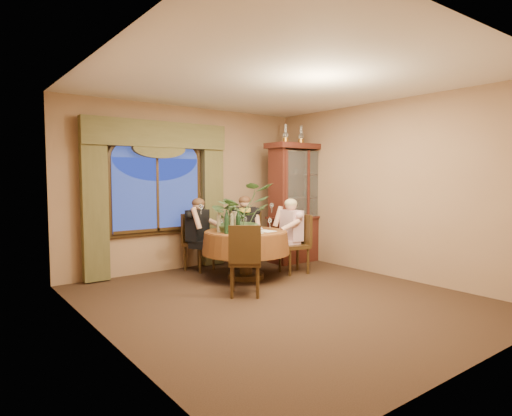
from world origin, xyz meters
TOP-DOWN VIEW (x-y plane):
  - floor at (0.00, 0.00)m, footprint 5.00×5.00m
  - wall_back at (0.00, 2.50)m, footprint 4.50×0.00m
  - wall_right at (2.25, 0.00)m, footprint 0.00×5.00m
  - ceiling at (0.00, 0.00)m, footprint 5.00×5.00m
  - window at (-0.60, 2.43)m, footprint 1.62×0.10m
  - arched_transom at (-0.60, 2.43)m, footprint 1.60×0.06m
  - drapery_left at (-1.63, 2.38)m, footprint 0.38×0.14m
  - drapery_right at (0.43, 2.38)m, footprint 0.38×0.14m
  - swag_valance at (-0.60, 2.35)m, footprint 2.45×0.16m
  - dining_table at (0.32, 1.21)m, footprint 1.71×1.71m
  - china_cabinet at (1.99, 1.75)m, footprint 1.36×0.54m
  - oil_lamp_left at (1.61, 1.75)m, footprint 0.11×0.11m
  - oil_lamp_center at (1.99, 1.75)m, footprint 0.11×0.11m
  - oil_lamp_right at (2.37, 1.75)m, footprint 0.11×0.11m
  - chair_right at (1.17, 1.02)m, footprint 0.50×0.50m
  - chair_back_right at (0.89, 1.90)m, footprint 0.59×0.59m
  - chair_back at (0.02, 2.14)m, footprint 0.53×0.53m
  - chair_front_left at (-0.25, 0.43)m, footprint 0.59×0.59m
  - person_pink at (1.21, 1.13)m, footprint 0.44×0.48m
  - person_back at (-0.07, 2.04)m, footprint 0.58×0.56m
  - person_scarf at (0.81, 1.93)m, footprint 0.61×0.60m
  - stoneware_vase at (0.21, 1.36)m, footprint 0.16×0.16m
  - centerpiece_plant at (0.26, 1.30)m, footprint 1.00×1.11m
  - olive_bowl at (0.37, 1.15)m, footprint 0.16×0.16m
  - cheese_platter at (0.11, 0.82)m, footprint 0.34×0.34m
  - wine_bottle_0 at (0.16, 1.19)m, footprint 0.07×0.07m
  - wine_bottle_1 at (-0.11, 1.10)m, footprint 0.07×0.07m
  - wine_bottle_2 at (-0.10, 1.33)m, footprint 0.07×0.07m
  - wine_bottle_3 at (0.07, 1.37)m, footprint 0.07×0.07m
  - wine_bottle_4 at (0.08, 1.25)m, footprint 0.07×0.07m
  - wine_bottle_5 at (-0.04, 1.20)m, footprint 0.07×0.07m
  - tasting_paper_0 at (0.54, 0.99)m, footprint 0.24×0.32m
  - tasting_paper_1 at (0.65, 1.38)m, footprint 0.33×0.36m
  - tasting_paper_2 at (0.22, 0.91)m, footprint 0.31×0.36m
  - wine_glass_person_pink at (0.78, 1.17)m, footprint 0.07×0.07m
  - wine_glass_person_back at (0.13, 1.62)m, footprint 0.07×0.07m
  - wine_glass_person_scarf at (0.58, 1.59)m, footprint 0.07×0.07m

SIDE VIEW (x-z plane):
  - floor at x=0.00m, z-range 0.00..0.00m
  - dining_table at x=0.32m, z-range 0.00..0.75m
  - chair_right at x=1.17m, z-range 0.00..0.96m
  - chair_back_right at x=0.89m, z-range 0.00..0.96m
  - chair_back at x=0.02m, z-range 0.00..0.96m
  - chair_front_left at x=-0.25m, z-range 0.00..0.96m
  - person_pink at x=1.21m, z-range 0.00..1.23m
  - person_back at x=-0.07m, z-range 0.00..1.25m
  - person_scarf at x=0.81m, z-range 0.00..1.26m
  - tasting_paper_0 at x=0.54m, z-range 0.75..0.76m
  - tasting_paper_1 at x=0.65m, z-range 0.75..0.76m
  - tasting_paper_2 at x=0.22m, z-range 0.75..0.76m
  - cheese_platter at x=0.11m, z-range 0.75..0.77m
  - olive_bowl at x=0.37m, z-range 0.75..0.80m
  - wine_glass_person_pink at x=0.78m, z-range 0.75..0.93m
  - wine_glass_person_back at x=0.13m, z-range 0.75..0.93m
  - wine_glass_person_scarf at x=0.58m, z-range 0.75..0.93m
  - stoneware_vase at x=0.21m, z-range 0.75..1.05m
  - wine_bottle_0 at x=0.16m, z-range 0.75..1.08m
  - wine_bottle_1 at x=-0.11m, z-range 0.75..1.08m
  - wine_bottle_2 at x=-0.10m, z-range 0.75..1.08m
  - wine_bottle_3 at x=0.07m, z-range 0.75..1.08m
  - wine_bottle_4 at x=0.08m, z-range 0.75..1.08m
  - wine_bottle_5 at x=-0.04m, z-range 0.75..1.08m
  - china_cabinet at x=1.99m, z-range 0.00..2.21m
  - drapery_left at x=-1.63m, z-range 0.02..2.34m
  - drapery_right at x=0.43m, z-range 0.02..2.34m
  - window at x=-0.60m, z-range 0.64..1.96m
  - centerpiece_plant at x=0.26m, z-range 0.95..1.82m
  - wall_back at x=0.00m, z-range -0.85..3.65m
  - wall_right at x=2.25m, z-range -1.10..3.90m
  - arched_transom at x=-0.60m, z-range 1.86..2.30m
  - swag_valance at x=-0.60m, z-range 2.07..2.49m
  - oil_lamp_left at x=1.61m, z-range 2.21..2.55m
  - oil_lamp_center at x=1.99m, z-range 2.21..2.55m
  - oil_lamp_right at x=2.37m, z-range 2.21..2.55m
  - ceiling at x=0.00m, z-range 2.80..2.80m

